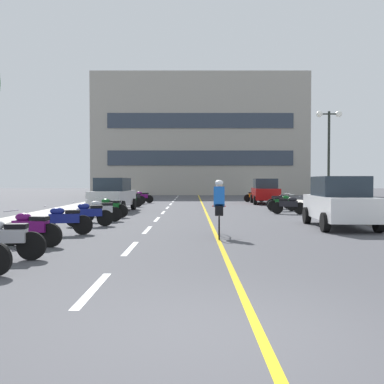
{
  "coord_description": "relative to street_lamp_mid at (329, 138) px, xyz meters",
  "views": [
    {
      "loc": [
        -0.49,
        -4.58,
        1.66
      ],
      "look_at": [
        -0.47,
        17.29,
        1.1
      ],
      "focal_mm": 40.43,
      "sensor_mm": 36.0,
      "label": 1
    }
  ],
  "objects": [
    {
      "name": "ground_plane",
      "position": [
        -7.24,
        1.18,
        -4.1
      ],
      "size": [
        140.0,
        140.0,
        0.0
      ],
      "primitive_type": "plane",
      "color": "#47474C"
    },
    {
      "name": "curb_left",
      "position": [
        -14.44,
        4.18,
        -4.04
      ],
      "size": [
        2.4,
        72.0,
        0.12
      ],
      "primitive_type": "cube",
      "color": "#B7B2A8",
      "rests_on": "ground"
    },
    {
      "name": "curb_right",
      "position": [
        -0.04,
        4.18,
        -4.04
      ],
      "size": [
        2.4,
        72.0,
        0.12
      ],
      "primitive_type": "cube",
      "color": "#B7B2A8",
      "rests_on": "ground"
    },
    {
      "name": "lane_dash_0",
      "position": [
        -9.24,
        -17.82,
        -4.09
      ],
      "size": [
        0.14,
        2.2,
        0.01
      ],
      "primitive_type": "cube",
      "color": "silver",
      "rests_on": "ground"
    },
    {
      "name": "lane_dash_1",
      "position": [
        -9.24,
        -13.82,
        -4.09
      ],
      "size": [
        0.14,
        2.2,
        0.01
      ],
      "primitive_type": "cube",
      "color": "silver",
      "rests_on": "ground"
    },
    {
      "name": "lane_dash_2",
      "position": [
        -9.24,
        -9.82,
        -4.09
      ],
      "size": [
        0.14,
        2.2,
        0.01
      ],
      "primitive_type": "cube",
      "color": "silver",
      "rests_on": "ground"
    },
    {
      "name": "lane_dash_3",
      "position": [
        -9.24,
        -5.82,
        -4.09
      ],
      "size": [
        0.14,
        2.2,
        0.01
      ],
      "primitive_type": "cube",
      "color": "silver",
      "rests_on": "ground"
    },
    {
      "name": "lane_dash_4",
      "position": [
        -9.24,
        -1.82,
        -4.09
      ],
      "size": [
        0.14,
        2.2,
        0.01
      ],
      "primitive_type": "cube",
      "color": "silver",
      "rests_on": "ground"
    },
    {
      "name": "lane_dash_5",
      "position": [
        -9.24,
        2.18,
        -4.09
      ],
      "size": [
        0.14,
        2.2,
        0.01
      ],
      "primitive_type": "cube",
      "color": "silver",
      "rests_on": "ground"
    },
    {
      "name": "lane_dash_6",
      "position": [
        -9.24,
        6.18,
        -4.09
      ],
      "size": [
        0.14,
        2.2,
        0.01
      ],
      "primitive_type": "cube",
      "color": "silver",
      "rests_on": "ground"
    },
    {
      "name": "lane_dash_7",
      "position": [
        -9.24,
        10.18,
        -4.09
      ],
      "size": [
        0.14,
        2.2,
        0.01
      ],
      "primitive_type": "cube",
      "color": "silver",
      "rests_on": "ground"
    },
    {
      "name": "lane_dash_8",
      "position": [
        -9.24,
        14.18,
        -4.09
      ],
      "size": [
        0.14,
        2.2,
        0.01
      ],
      "primitive_type": "cube",
      "color": "silver",
      "rests_on": "ground"
    },
    {
      "name": "lane_dash_9",
      "position": [
        -9.24,
        18.18,
        -4.09
      ],
      "size": [
        0.14,
        2.2,
        0.01
      ],
      "primitive_type": "cube",
      "color": "silver",
      "rests_on": "ground"
    },
    {
      "name": "lane_dash_10",
      "position": [
        -9.24,
        22.18,
        -4.09
      ],
      "size": [
        0.14,
        2.2,
        0.01
      ],
      "primitive_type": "cube",
      "color": "silver",
      "rests_on": "ground"
    },
    {
      "name": "lane_dash_11",
      "position": [
        -9.24,
        26.18,
        -4.09
      ],
      "size": [
        0.14,
        2.2,
        0.01
      ],
      "primitive_type": "cube",
      "color": "silver",
      "rests_on": "ground"
    },
    {
      "name": "centre_line_yellow",
      "position": [
        -6.99,
        4.18,
        -4.09
      ],
      "size": [
        0.12,
        66.0,
        0.01
      ],
      "primitive_type": "cube",
      "color": "gold",
      "rests_on": "ground"
    },
    {
      "name": "office_building",
      "position": [
        -6.77,
        29.51,
        3.03
      ],
      "size": [
        25.35,
        8.8,
        14.25
      ],
      "color": "#9E998E",
      "rests_on": "ground"
    },
    {
      "name": "street_lamp_mid",
      "position": [
        0.0,
        0.0,
        0.0
      ],
      "size": [
        1.46,
        0.36,
        5.49
      ],
      "color": "black",
      "rests_on": "curb_right"
    },
    {
      "name": "parked_car_near",
      "position": [
        -2.49,
        -9.1,
        -3.18
      ],
      "size": [
        2.1,
        4.28,
        1.82
      ],
      "color": "black",
      "rests_on": "ground"
    },
    {
      "name": "parked_car_mid",
      "position": [
        -12.04,
        -0.92,
        -3.18
      ],
      "size": [
        2.15,
        4.31,
        1.82
      ],
      "color": "black",
      "rests_on": "ground"
    },
    {
      "name": "parked_car_far",
      "position": [
        -2.41,
        6.89,
        -3.18
      ],
      "size": [
        2.12,
        4.29,
        1.82
      ],
      "color": "black",
      "rests_on": "ground"
    },
    {
      "name": "motorcycle_1",
      "position": [
        -11.65,
        -15.45,
        -3.62
      ],
      "size": [
        1.7,
        0.6,
        0.92
      ],
      "color": "black",
      "rests_on": "ground"
    },
    {
      "name": "motorcycle_2",
      "position": [
        -11.82,
        -13.53,
        -3.62
      ],
      "size": [
        1.69,
        0.64,
        0.92
      ],
      "color": "black",
      "rests_on": "ground"
    },
    {
      "name": "motorcycle_3",
      "position": [
        -11.64,
        -11.26,
        -3.62
      ],
      "size": [
        1.67,
        0.69,
        0.92
      ],
      "color": "black",
      "rests_on": "ground"
    },
    {
      "name": "motorcycle_4",
      "position": [
        -11.46,
        -8.78,
        -3.62
      ],
      "size": [
        1.68,
        0.65,
        0.92
      ],
      "color": "black",
      "rests_on": "ground"
    },
    {
      "name": "motorcycle_5",
      "position": [
        -11.41,
        -7.01,
        -3.62
      ],
      "size": [
        1.64,
        0.78,
        0.92
      ],
      "color": "black",
      "rests_on": "ground"
    },
    {
      "name": "motorcycle_6",
      "position": [
        -11.45,
        -4.87,
        -3.62
      ],
      "size": [
        1.68,
        0.64,
        0.92
      ],
      "color": "black",
      "rests_on": "ground"
    },
    {
      "name": "motorcycle_7",
      "position": [
        -2.9,
        -2.9,
        -3.62
      ],
      "size": [
        1.67,
        0.71,
        0.92
      ],
      "color": "black",
      "rests_on": "ground"
    },
    {
      "name": "motorcycle_8",
      "position": [
        -2.76,
        -0.75,
        -3.62
      ],
      "size": [
        1.69,
        0.62,
        0.92
      ],
      "color": "black",
      "rests_on": "ground"
    },
    {
      "name": "motorcycle_9",
      "position": [
        -2.54,
        1.12,
        -3.62
      ],
      "size": [
        1.64,
        0.79,
        0.92
      ],
      "color": "black",
      "rests_on": "ground"
    },
    {
      "name": "motorcycle_10",
      "position": [
        -11.72,
        2.95,
        -3.62
      ],
      "size": [
        1.7,
        0.6,
        0.92
      ],
      "color": "black",
      "rests_on": "ground"
    },
    {
      "name": "motorcycle_11",
      "position": [
        -11.84,
        5.85,
        -3.62
      ],
      "size": [
        1.66,
        0.72,
        0.92
      ],
      "color": "black",
      "rests_on": "ground"
    },
    {
      "name": "motorcycle_12",
      "position": [
        -11.47,
        7.89,
        -3.62
      ],
      "size": [
        1.7,
        0.6,
        0.92
      ],
      "color": "black",
      "rests_on": "ground"
    },
    {
      "name": "motorcycle_13",
      "position": [
        -2.8,
        9.51,
        -3.62
      ],
      "size": [
        1.7,
        0.6,
        0.92
      ],
      "color": "black",
      "rests_on": "ground"
    },
    {
      "name": "cyclist_rider",
      "position": [
        -6.92,
        -11.66,
        -3.21
      ],
      "size": [
        0.42,
        1.77,
        1.71
      ],
      "color": "black",
      "rests_on": "ground"
    }
  ]
}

